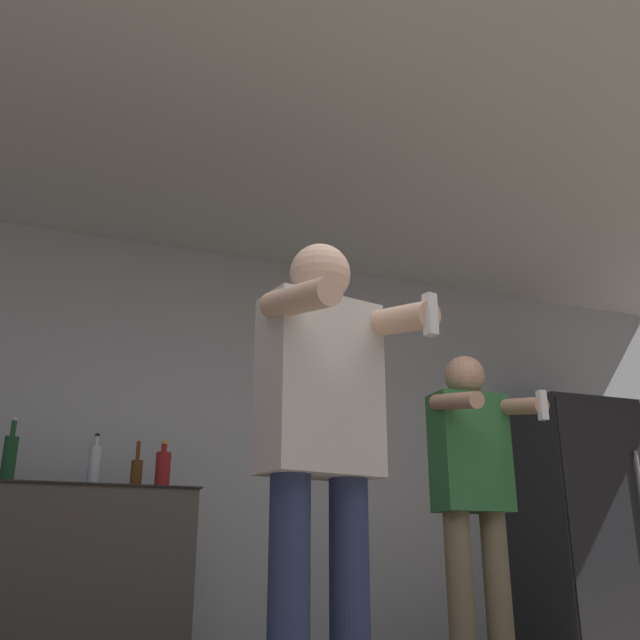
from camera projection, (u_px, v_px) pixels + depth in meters
name	position (u px, v px, depth m)	size (l,w,h in m)	color
wall_back	(239.00, 443.00, 4.55)	(7.00, 0.06, 2.55)	#B2B7BC
ceiling_slab	(324.00, 140.00, 3.61)	(7.00, 3.53, 0.05)	silver
refrigerator	(577.00, 523.00, 4.81)	(0.73, 0.73, 1.61)	#262628
counter	(33.00, 581.00, 3.60)	(1.54, 0.68, 0.92)	#47423D
bottle_short_whiskey	(9.00, 458.00, 3.70)	(0.07, 0.07, 0.36)	#194723
bottle_red_label	(136.00, 473.00, 3.90)	(0.06, 0.06, 0.27)	#563314
bottle_clear_vodka	(94.00, 466.00, 3.83)	(0.07, 0.07, 0.30)	silver
bottle_brown_liquor	(163.00, 470.00, 3.95)	(0.08, 0.08, 0.28)	maroon
person_woman_foreground	(322.00, 428.00, 2.36)	(0.55, 0.55, 1.63)	navy
person_man_side	(473.00, 482.00, 3.51)	(0.44, 0.51, 1.57)	#75664C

